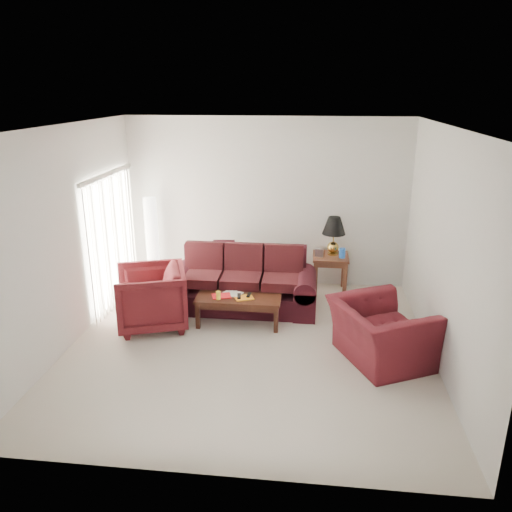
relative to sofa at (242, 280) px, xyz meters
The scene contains 19 objects.
floor 1.37m from the sofa, 77.94° to the right, with size 5.00×5.00×0.00m, color beige.
blinds 2.23m from the sofa, behind, with size 0.10×2.00×2.16m, color silver.
sofa is the anchor object (origin of this frame).
throw_pillow 0.94m from the sofa, 118.65° to the left, with size 0.37×0.11×0.37m, color black.
end_table 1.69m from the sofa, 31.68° to the left, with size 0.61×0.61×0.67m, color #452D17, non-canonical shape.
table_lamp 1.83m from the sofa, 32.90° to the left, with size 0.40×0.40×0.68m, color #B88D39, non-canonical shape.
clock 1.49m from the sofa, 33.01° to the left, with size 0.14×0.05×0.14m, color white.
blue_canister 1.83m from the sofa, 25.89° to the left, with size 0.11×0.11×0.17m, color blue.
picture_frame 1.66m from the sofa, 39.34° to the left, with size 0.14×0.02×0.17m, color silver.
floor_lamp 2.05m from the sofa, 152.20° to the left, with size 0.26×0.26×1.63m, color white, non-canonical shape.
armchair_left 1.50m from the sofa, 147.70° to the right, with size 0.99×1.02×0.93m, color #481014.
armchair_right 2.49m from the sofa, 35.15° to the right, with size 1.22×1.06×0.79m, color #461016.
coffee_table 0.60m from the sofa, 87.53° to the right, with size 1.28×0.64×0.45m, color black, non-canonical shape.
magazine_red 0.65m from the sofa, 111.39° to the right, with size 0.28×0.21×0.02m, color red.
magazine_white 0.49m from the sofa, 100.29° to the right, with size 0.28×0.21×0.02m, color white.
magazine_orange 0.64m from the sofa, 79.95° to the right, with size 0.27×0.20×0.02m, color orange.
remote_a 0.62m from the sofa, 86.59° to the right, with size 0.05×0.18×0.02m, color black.
remote_b 0.59m from the sofa, 72.34° to the right, with size 0.05×0.16×0.02m, color black.
yellow_glass 0.76m from the sofa, 110.44° to the right, with size 0.07×0.07×0.12m, color yellow.
Camera 1 is at (0.81, -6.20, 3.44)m, focal length 35.00 mm.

